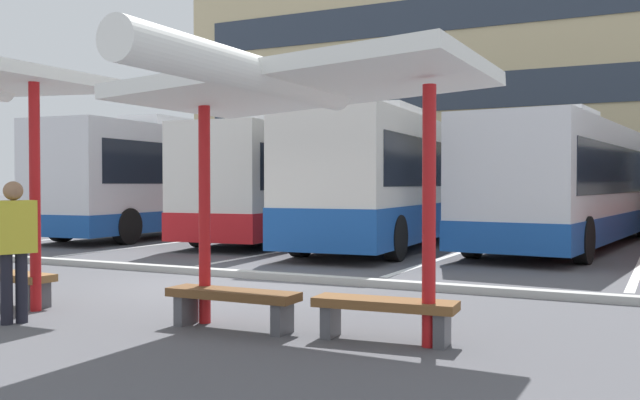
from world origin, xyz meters
TOP-DOWN VIEW (x-y plane):
  - ground_plane at (0.00, 0.00)m, footprint 160.00×160.00m
  - terminal_building at (0.03, 33.35)m, footprint 40.59×13.05m
  - coach_bus_0 at (-8.21, 10.18)m, footprint 3.27×12.58m
  - coach_bus_1 at (-3.72, 9.55)m, footprint 3.43×10.59m
  - coach_bus_2 at (-0.11, 9.09)m, footprint 3.20×11.67m
  - coach_bus_3 at (4.18, 10.65)m, footprint 3.76×12.10m
  - lane_stripe_0 at (-10.04, 9.40)m, footprint 0.16×14.00m
  - lane_stripe_1 at (-6.03, 9.40)m, footprint 0.16×14.00m
  - lane_stripe_2 at (-2.01, 9.40)m, footprint 0.16×14.00m
  - lane_stripe_3 at (2.01, 9.40)m, footprint 0.16×14.00m
  - bench_1 at (-1.64, -2.51)m, footprint 1.68×0.57m
  - waiting_shelter_1 at (3.00, -2.63)m, footprint 3.79×4.28m
  - bench_2 at (2.10, -2.52)m, footprint 1.61×0.44m
  - bench_3 at (3.90, -2.34)m, footprint 1.55×0.54m
  - platform_kerb at (0.00, 1.32)m, footprint 44.00×0.24m
  - waiting_passenger_0 at (-0.40, -3.43)m, footprint 0.40×0.54m

SIDE VIEW (x-z plane):
  - ground_plane at x=0.00m, z-range 0.00..0.00m
  - lane_stripe_0 at x=-10.04m, z-range 0.00..0.01m
  - lane_stripe_1 at x=-6.03m, z-range 0.00..0.01m
  - lane_stripe_2 at x=-2.01m, z-range 0.00..0.01m
  - lane_stripe_3 at x=2.01m, z-range 0.00..0.01m
  - platform_kerb at x=0.00m, z-range 0.00..0.12m
  - bench_3 at x=3.90m, z-range 0.11..0.56m
  - bench_2 at x=2.10m, z-range 0.11..0.56m
  - bench_1 at x=-1.64m, z-range 0.11..0.56m
  - waiting_passenger_0 at x=-0.40m, z-range 0.14..1.83m
  - coach_bus_3 at x=4.18m, z-range -0.12..3.39m
  - coach_bus_1 at x=-3.72m, z-range -0.13..3.42m
  - coach_bus_2 at x=-0.11m, z-range -0.15..3.52m
  - coach_bus_0 at x=-8.21m, z-range -0.10..3.68m
  - waiting_shelter_1 at x=3.00m, z-range 1.21..4.15m
  - terminal_building at x=0.03m, z-range -1.37..22.20m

